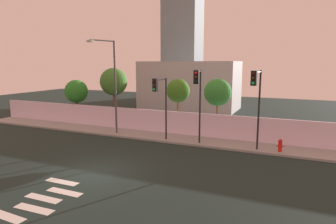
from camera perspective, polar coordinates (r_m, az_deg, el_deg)
ground_plane at (r=16.41m, az=-14.51°, el=-11.42°), size 80.00×80.00×0.00m
sidewalk at (r=23.06m, az=-1.83°, el=-4.84°), size 36.00×2.40×0.15m
perimeter_wall at (r=23.99m, az=-0.51°, el=-1.89°), size 36.00×0.18×1.80m
crosswalk_marking at (r=14.04m, az=-24.52°, el=-15.66°), size 2.76×4.75×0.01m
traffic_light_left at (r=19.06m, az=16.80°, el=3.47°), size 0.48×1.56×5.18m
traffic_light_center at (r=20.95m, az=-1.55°, el=3.24°), size 0.54×1.49×4.57m
traffic_light_right at (r=19.95m, az=5.87°, el=4.03°), size 0.35×1.41×5.18m
street_lamp_curbside at (r=23.58m, az=-10.84°, el=6.25°), size 1.03×2.38×7.36m
fire_hydrant at (r=20.27m, az=20.97°, el=-5.99°), size 0.44×0.26×0.82m
roadside_tree_leftmost at (r=30.17m, az=-17.40°, el=3.83°), size 2.24×2.24×4.17m
roadside_tree_midleft at (r=27.41m, az=-10.53°, el=5.79°), size 2.50×2.50×5.35m
roadside_tree_midright at (r=24.46m, az=1.97°, el=4.11°), size 1.97×1.97×4.49m
roadside_tree_rightmost at (r=23.44m, az=9.63°, el=3.73°), size 2.16×2.16×4.58m
low_building_distant at (r=37.72m, az=4.16°, el=5.22°), size 12.18×6.00×6.01m
tower_on_skyline at (r=51.46m, az=2.89°, el=18.54°), size 5.88×5.00×27.82m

